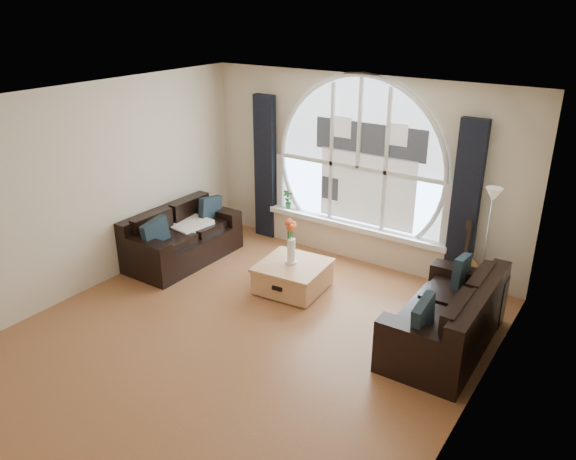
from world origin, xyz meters
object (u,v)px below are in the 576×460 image
at_px(sofa_right, 445,314).
at_px(vase_flowers, 291,236).
at_px(coffee_chest, 293,275).
at_px(sofa_left, 183,235).
at_px(potted_plant, 288,199).
at_px(guitar, 467,255).
at_px(floor_lamp, 485,250).

height_order(sofa_right, vase_flowers, vase_flowers).
bearing_deg(sofa_right, coffee_chest, 175.43).
xyz_separation_m(sofa_left, sofa_right, (4.00, -0.02, 0.00)).
relative_size(sofa_right, coffee_chest, 2.09).
bearing_deg(sofa_left, coffee_chest, 4.37).
relative_size(sofa_left, potted_plant, 5.48).
distance_m(sofa_left, vase_flowers, 1.88).
bearing_deg(vase_flowers, guitar, 31.96).
xyz_separation_m(sofa_left, vase_flowers, (1.83, 0.14, 0.37)).
xyz_separation_m(vase_flowers, guitar, (1.95, 1.22, -0.24)).
bearing_deg(potted_plant, floor_lamp, -7.86).
height_order(coffee_chest, vase_flowers, vase_flowers).
height_order(sofa_right, floor_lamp, floor_lamp).
xyz_separation_m(sofa_right, coffee_chest, (-2.13, 0.15, -0.19)).
bearing_deg(potted_plant, sofa_left, -120.56).
bearing_deg(vase_flowers, potted_plant, 125.44).
height_order(vase_flowers, floor_lamp, floor_lamp).
height_order(coffee_chest, floor_lamp, floor_lamp).
xyz_separation_m(coffee_chest, guitar, (1.92, 1.23, 0.32)).
bearing_deg(vase_flowers, sofa_left, -175.67).
relative_size(sofa_left, guitar, 1.64).
xyz_separation_m(floor_lamp, potted_plant, (-3.21, 0.44, -0.09)).
xyz_separation_m(coffee_chest, potted_plant, (-0.99, 1.35, 0.50)).
distance_m(coffee_chest, guitar, 2.30).
bearing_deg(floor_lamp, vase_flowers, -158.14).
bearing_deg(sofa_left, floor_lamp, 14.64).
bearing_deg(sofa_right, floor_lamp, 84.88).
xyz_separation_m(coffee_chest, floor_lamp, (2.22, 0.91, 0.59)).
xyz_separation_m(coffee_chest, vase_flowers, (-0.03, 0.01, 0.56)).
distance_m(floor_lamp, guitar, 0.51).
relative_size(sofa_left, sofa_right, 0.96).
bearing_deg(sofa_left, potted_plant, 59.77).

